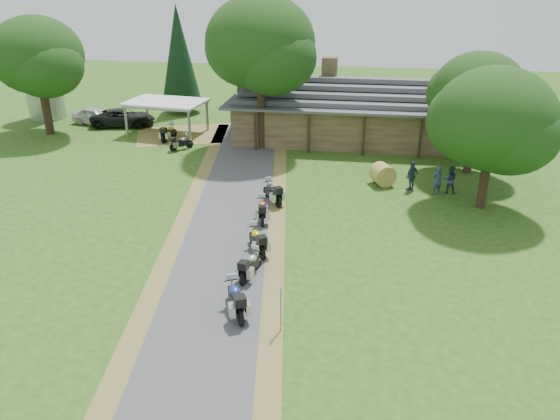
% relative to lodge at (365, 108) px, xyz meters
% --- Properties ---
extents(ground, '(120.00, 120.00, 0.00)m').
position_rel_lodge_xyz_m(ground, '(-6.00, -24.00, -2.45)').
color(ground, '#284B15').
rests_on(ground, ground).
extents(driveway, '(51.95, 51.95, 0.00)m').
position_rel_lodge_xyz_m(driveway, '(-6.50, -20.00, -2.45)').
color(driveway, '#3F4042').
rests_on(driveway, ground).
extents(lodge, '(21.40, 9.40, 4.90)m').
position_rel_lodge_xyz_m(lodge, '(0.00, 0.00, 0.00)').
color(lodge, brown).
rests_on(lodge, ground).
extents(silo, '(3.47, 3.47, 6.51)m').
position_rel_lodge_xyz_m(silo, '(-28.83, 2.29, 0.81)').
color(silo, gray).
rests_on(silo, ground).
extents(carport, '(6.69, 4.89, 2.70)m').
position_rel_lodge_xyz_m(carport, '(-16.13, -0.97, -1.10)').
color(carport, silver).
rests_on(carport, ground).
extents(car_white_sedan, '(3.61, 5.99, 1.86)m').
position_rel_lodge_xyz_m(car_white_sedan, '(-23.33, 0.76, -1.52)').
color(car_white_sedan, silver).
rests_on(car_white_sedan, ground).
extents(car_dark_suv, '(3.56, 6.20, 2.23)m').
position_rel_lodge_xyz_m(car_dark_suv, '(-20.75, 0.58, -1.33)').
color(car_dark_suv, black).
rests_on(car_dark_suv, ground).
extents(motorcycle_row_a, '(1.52, 2.19, 1.43)m').
position_rel_lodge_xyz_m(motorcycle_row_a, '(-4.58, -25.59, -1.73)').
color(motorcycle_row_a, navy).
rests_on(motorcycle_row_a, ground).
extents(motorcycle_row_b, '(1.00, 1.96, 1.28)m').
position_rel_lodge_xyz_m(motorcycle_row_b, '(-4.57, -22.76, -1.81)').
color(motorcycle_row_b, '#A2A5AA').
rests_on(motorcycle_row_b, ground).
extents(motorcycle_row_c, '(1.52, 2.07, 1.37)m').
position_rel_lodge_xyz_m(motorcycle_row_c, '(-4.74, -20.43, -1.77)').
color(motorcycle_row_c, '#D9C800').
rests_on(motorcycle_row_c, ground).
extents(motorcycle_row_d, '(1.02, 2.04, 1.33)m').
position_rel_lodge_xyz_m(motorcycle_row_d, '(-5.18, -16.81, -1.78)').
color(motorcycle_row_d, '#C16419').
rests_on(motorcycle_row_d, ground).
extents(motorcycle_row_e, '(1.69, 2.03, 1.38)m').
position_rel_lodge_xyz_m(motorcycle_row_e, '(-5.06, -14.26, -1.76)').
color(motorcycle_row_e, black).
rests_on(motorcycle_row_e, ground).
extents(motorcycle_carport_a, '(0.98, 2.14, 1.41)m').
position_rel_lodge_xyz_m(motorcycle_carport_a, '(-15.34, -3.01, -1.75)').
color(motorcycle_carport_a, yellow).
rests_on(motorcycle_carport_a, ground).
extents(motorcycle_carport_b, '(1.60, 1.66, 1.19)m').
position_rel_lodge_xyz_m(motorcycle_carport_b, '(-13.58, -5.20, -1.85)').
color(motorcycle_carport_b, gray).
rests_on(motorcycle_carport_b, ground).
extents(person_a, '(0.70, 0.61, 2.08)m').
position_rel_lodge_xyz_m(person_a, '(4.54, -11.40, -1.41)').
color(person_a, '#303E57').
rests_on(person_a, ground).
extents(person_b, '(0.63, 0.49, 2.04)m').
position_rel_lodge_xyz_m(person_b, '(5.32, -11.14, -1.43)').
color(person_b, '#303E57').
rests_on(person_b, ground).
extents(person_c, '(0.75, 0.77, 2.20)m').
position_rel_lodge_xyz_m(person_c, '(3.07, -10.99, -1.35)').
color(person_c, '#303E57').
rests_on(person_c, ground).
extents(hay_bale, '(1.74, 1.68, 1.35)m').
position_rel_lodge_xyz_m(hay_bale, '(1.33, -10.31, -1.77)').
color(hay_bale, '#A6903C').
rests_on(hay_bale, ground).
extents(sign_post, '(0.34, 0.06, 1.91)m').
position_rel_lodge_xyz_m(sign_post, '(-2.65, -26.50, -1.50)').
color(sign_post, gray).
rests_on(sign_post, ground).
extents(oak_lodge_left, '(7.85, 7.85, 12.55)m').
position_rel_lodge_xyz_m(oak_lodge_left, '(-7.66, -3.82, 3.83)').
color(oak_lodge_left, '#14340F').
rests_on(oak_lodge_left, ground).
extents(oak_lodge_right, '(5.82, 5.82, 8.80)m').
position_rel_lodge_xyz_m(oak_lodge_right, '(7.04, -7.06, 1.95)').
color(oak_lodge_right, '#14340F').
rests_on(oak_lodge_right, ground).
extents(oak_driveway, '(6.58, 6.58, 8.33)m').
position_rel_lodge_xyz_m(oak_driveway, '(6.86, -13.09, 1.72)').
color(oak_driveway, '#14340F').
rests_on(oak_driveway, ground).
extents(oak_silo, '(7.18, 7.18, 10.25)m').
position_rel_lodge_xyz_m(oak_silo, '(-25.79, -2.66, 2.68)').
color(oak_silo, '#14340F').
rests_on(oak_silo, ground).
extents(cedar_near, '(3.79, 3.79, 11.90)m').
position_rel_lodge_xyz_m(cedar_near, '(-9.51, 2.93, 3.50)').
color(cedar_near, black).
rests_on(cedar_near, ground).
extents(cedar_far, '(3.71, 3.71, 9.83)m').
position_rel_lodge_xyz_m(cedar_far, '(-17.21, 6.18, 2.46)').
color(cedar_far, black).
rests_on(cedar_far, ground).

